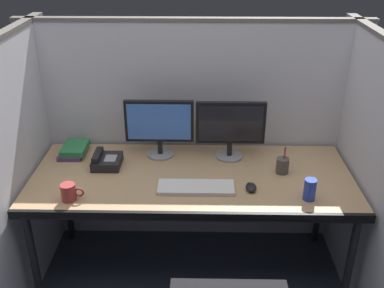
% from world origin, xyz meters
% --- Properties ---
extents(cubicle_partition_rear, '(2.21, 0.06, 1.57)m').
position_xyz_m(cubicle_partition_rear, '(0.00, 0.74, 0.79)').
color(cubicle_partition_rear, silver).
rests_on(cubicle_partition_rear, ground).
extents(cubicle_partition_left, '(0.06, 1.41, 1.57)m').
position_xyz_m(cubicle_partition_left, '(-0.99, 0.20, 0.79)').
color(cubicle_partition_left, silver).
rests_on(cubicle_partition_left, ground).
extents(cubicle_partition_right, '(0.06, 1.41, 1.57)m').
position_xyz_m(cubicle_partition_right, '(0.99, 0.20, 0.79)').
color(cubicle_partition_right, silver).
rests_on(cubicle_partition_right, ground).
extents(desk, '(1.90, 0.80, 0.74)m').
position_xyz_m(desk, '(0.00, 0.29, 0.69)').
color(desk, tan).
rests_on(desk, ground).
extents(monitor_left, '(0.43, 0.17, 0.37)m').
position_xyz_m(monitor_left, '(-0.21, 0.55, 0.96)').
color(monitor_left, gray).
rests_on(monitor_left, desk).
extents(monitor_right, '(0.43, 0.17, 0.37)m').
position_xyz_m(monitor_right, '(0.23, 0.53, 0.96)').
color(monitor_right, gray).
rests_on(monitor_right, desk).
extents(keyboard_main, '(0.43, 0.15, 0.02)m').
position_xyz_m(keyboard_main, '(0.03, 0.14, 0.75)').
color(keyboard_main, silver).
rests_on(keyboard_main, desk).
extents(computer_mouse, '(0.06, 0.10, 0.04)m').
position_xyz_m(computer_mouse, '(0.33, 0.14, 0.76)').
color(computer_mouse, black).
rests_on(computer_mouse, desk).
extents(book_stack, '(0.17, 0.22, 0.06)m').
position_xyz_m(book_stack, '(-0.76, 0.55, 0.77)').
color(book_stack, '#4C3366').
rests_on(book_stack, desk).
extents(pen_cup, '(0.08, 0.08, 0.16)m').
position_xyz_m(pen_cup, '(0.54, 0.34, 0.79)').
color(pen_cup, '#4C4742').
rests_on(pen_cup, desk).
extents(soda_can, '(0.07, 0.07, 0.12)m').
position_xyz_m(soda_can, '(0.64, 0.05, 0.80)').
color(soda_can, '#263FB2').
rests_on(soda_can, desk).
extents(coffee_mug, '(0.13, 0.08, 0.09)m').
position_xyz_m(coffee_mug, '(-0.65, 0.02, 0.79)').
color(coffee_mug, '#993333').
rests_on(coffee_mug, desk).
extents(desk_phone, '(0.17, 0.19, 0.09)m').
position_xyz_m(desk_phone, '(-0.53, 0.40, 0.77)').
color(desk_phone, black).
rests_on(desk_phone, desk).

